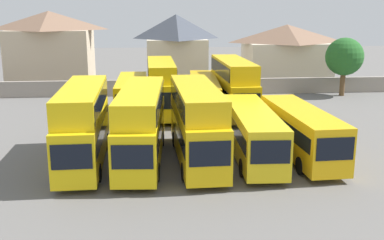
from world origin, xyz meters
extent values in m
plane|color=#605E5B|center=(0.00, 18.00, 0.00)|extent=(140.00, 140.00, 0.00)
cube|color=gray|center=(0.00, 23.54, 0.90)|extent=(56.00, 0.50, 1.80)
cube|color=yellow|center=(-7.15, -0.01, 1.87)|extent=(2.69, 10.57, 3.03)
cube|color=black|center=(-7.02, -5.29, 2.23)|extent=(2.14, 0.13, 1.36)
cube|color=black|center=(-7.15, -0.01, 2.23)|extent=(2.71, 9.73, 0.95)
cube|color=yellow|center=(-7.15, 0.25, 4.19)|extent=(2.63, 10.05, 1.61)
cube|color=black|center=(-7.15, 0.25, 4.19)|extent=(2.70, 9.52, 1.13)
cylinder|color=black|center=(-5.95, -3.24, 0.55)|extent=(0.33, 1.11, 1.10)
cylinder|color=black|center=(-8.18, -3.30, 0.55)|extent=(0.33, 1.11, 1.10)
cylinder|color=black|center=(-6.11, 3.28, 0.55)|extent=(0.33, 1.11, 1.10)
cylinder|color=black|center=(-8.34, 3.22, 0.55)|extent=(0.33, 1.11, 1.10)
cube|color=yellow|center=(-3.51, 0.18, 1.83)|extent=(3.21, 11.35, 2.94)
cube|color=black|center=(-3.87, -5.43, 2.18)|extent=(2.20, 0.22, 1.32)
cube|color=black|center=(-3.51, 0.18, 2.18)|extent=(3.20, 10.46, 0.93)
cube|color=yellow|center=(-3.49, 0.46, 4.04)|extent=(3.13, 10.79, 1.49)
cube|color=black|center=(-3.49, 0.46, 4.04)|extent=(3.18, 10.24, 1.04)
cylinder|color=black|center=(-2.59, -3.36, 0.55)|extent=(0.37, 1.12, 1.10)
cylinder|color=black|center=(-4.88, -3.21, 0.55)|extent=(0.37, 1.12, 1.10)
cylinder|color=black|center=(-2.14, 3.58, 0.55)|extent=(0.37, 1.12, 1.10)
cylinder|color=black|center=(-4.44, 3.73, 0.55)|extent=(0.37, 1.12, 1.10)
cube|color=#E5B710|center=(0.05, 0.01, 1.90)|extent=(2.86, 11.09, 3.09)
cube|color=black|center=(0.22, -5.51, 2.28)|extent=(2.23, 0.15, 1.39)
cube|color=black|center=(0.05, 0.01, 2.28)|extent=(2.87, 10.21, 0.97)
cube|color=#E5B710|center=(0.05, 0.29, 4.18)|extent=(2.79, 10.54, 1.47)
cube|color=black|center=(0.05, 0.29, 4.18)|extent=(2.87, 9.99, 1.03)
cylinder|color=black|center=(1.32, -3.37, 0.55)|extent=(0.33, 1.11, 1.10)
cylinder|color=black|center=(-1.01, -3.44, 0.55)|extent=(0.33, 1.11, 1.10)
cylinder|color=black|center=(1.12, 3.47, 0.55)|extent=(0.33, 1.11, 1.10)
cylinder|color=black|center=(-1.21, 3.40, 0.55)|extent=(0.33, 1.11, 1.10)
cube|color=yellow|center=(3.77, 0.38, 1.82)|extent=(2.89, 11.22, 2.93)
cube|color=black|center=(3.56, -5.20, 2.18)|extent=(2.19, 0.16, 1.32)
cube|color=black|center=(3.77, 0.38, 2.18)|extent=(2.90, 10.33, 0.92)
cylinder|color=black|center=(4.78, -3.11, 0.55)|extent=(0.34, 1.11, 1.10)
cylinder|color=black|center=(2.50, -3.02, 0.55)|extent=(0.34, 1.11, 1.10)
cylinder|color=black|center=(5.04, 3.79, 0.55)|extent=(0.34, 1.11, 1.10)
cylinder|color=black|center=(2.75, 3.87, 0.55)|extent=(0.34, 1.11, 1.10)
cube|color=#F0B211|center=(7.03, 0.29, 1.82)|extent=(2.99, 10.54, 2.92)
cube|color=black|center=(7.28, -4.94, 2.17)|extent=(2.19, 0.19, 1.31)
cube|color=black|center=(7.03, 0.29, 2.17)|extent=(2.99, 9.71, 0.92)
cylinder|color=black|center=(8.33, -2.88, 0.55)|extent=(0.35, 1.11, 1.10)
cylinder|color=black|center=(6.04, -2.99, 0.55)|extent=(0.35, 1.11, 1.10)
cylinder|color=black|center=(8.02, 3.58, 0.55)|extent=(0.35, 1.11, 1.10)
cylinder|color=black|center=(5.73, 3.47, 0.55)|extent=(0.35, 1.11, 1.10)
cube|color=yellow|center=(-4.63, 13.59, 1.89)|extent=(2.61, 10.10, 3.06)
cube|color=black|center=(-4.65, 8.52, 2.25)|extent=(2.28, 0.09, 1.37)
cube|color=black|center=(-4.63, 13.59, 2.25)|extent=(2.65, 9.29, 0.96)
cylinder|color=black|center=(-3.45, 10.45, 0.55)|extent=(0.30, 1.10, 1.10)
cylinder|color=black|center=(-5.83, 10.46, 0.55)|extent=(0.30, 1.10, 1.10)
cylinder|color=black|center=(-3.44, 16.71, 0.55)|extent=(0.30, 1.10, 1.10)
cylinder|color=black|center=(-5.82, 16.72, 0.55)|extent=(0.30, 1.10, 1.10)
cube|color=yellow|center=(-1.92, 13.88, 1.91)|extent=(2.53, 10.14, 3.11)
cube|color=black|center=(-1.86, 8.80, 2.29)|extent=(2.12, 0.11, 1.40)
cube|color=black|center=(-1.92, 13.88, 2.29)|extent=(2.56, 9.33, 0.98)
cube|color=yellow|center=(-1.92, 14.13, 4.21)|extent=(2.47, 9.63, 1.48)
cube|color=black|center=(-1.92, 14.13, 4.21)|extent=(2.55, 9.13, 1.04)
cylinder|color=black|center=(-0.77, 10.75, 0.55)|extent=(0.31, 1.10, 1.10)
cylinder|color=black|center=(-2.99, 10.73, 0.55)|extent=(0.31, 1.10, 1.10)
cylinder|color=black|center=(-0.85, 17.02, 0.55)|extent=(0.31, 1.10, 1.10)
cylinder|color=black|center=(-3.06, 17.00, 0.55)|extent=(0.31, 1.10, 1.10)
cube|color=gold|center=(2.06, 13.78, 1.84)|extent=(3.21, 11.91, 2.97)
cube|color=black|center=(1.66, 7.88, 2.20)|extent=(2.14, 0.22, 1.34)
cube|color=black|center=(2.06, 13.78, 2.20)|extent=(3.19, 10.97, 0.94)
cylinder|color=black|center=(2.93, 10.06, 0.55)|extent=(0.37, 1.12, 1.10)
cylinder|color=black|center=(0.70, 10.21, 0.55)|extent=(0.37, 1.12, 1.10)
cylinder|color=black|center=(3.42, 17.34, 0.55)|extent=(0.37, 1.12, 1.10)
cylinder|color=black|center=(1.19, 17.49, 0.55)|extent=(0.37, 1.12, 1.10)
cube|color=gold|center=(4.81, 13.49, 1.88)|extent=(2.90, 10.80, 3.05)
cube|color=black|center=(4.96, 8.11, 2.25)|extent=(2.29, 0.14, 1.37)
cube|color=black|center=(4.81, 13.49, 2.25)|extent=(2.91, 9.95, 0.96)
cube|color=gold|center=(4.80, 13.76, 4.23)|extent=(2.83, 10.27, 1.65)
cube|color=black|center=(4.80, 13.76, 4.23)|extent=(2.91, 9.73, 1.16)
cylinder|color=black|center=(6.10, 10.20, 0.55)|extent=(0.33, 1.11, 1.10)
cylinder|color=black|center=(3.71, 10.13, 0.55)|extent=(0.33, 1.11, 1.10)
cylinder|color=black|center=(5.91, 16.85, 0.55)|extent=(0.33, 1.11, 1.10)
cylinder|color=black|center=(3.52, 16.79, 0.55)|extent=(0.33, 1.11, 1.10)
cube|color=#C6B293|center=(-15.33, 30.98, 3.54)|extent=(9.90, 7.38, 7.09)
pyramid|color=brown|center=(-15.33, 30.98, 8.23)|extent=(10.40, 7.75, 2.27)
cube|color=beige|center=(0.37, 30.53, 2.98)|extent=(7.34, 7.89, 5.97)
pyramid|color=#3D424C|center=(0.37, 30.53, 7.46)|extent=(7.71, 8.29, 2.97)
cube|color=beige|center=(14.97, 31.49, 2.65)|extent=(10.61, 7.67, 5.30)
pyramid|color=brown|center=(14.97, 31.49, 6.45)|extent=(11.14, 8.05, 2.31)
cylinder|color=brown|center=(18.73, 21.54, 1.48)|extent=(0.57, 0.57, 2.95)
sphere|color=#235B23|center=(18.73, 21.54, 4.43)|extent=(4.21, 4.21, 4.21)
camera|label=1|loc=(-2.74, -28.63, 9.82)|focal=43.27mm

